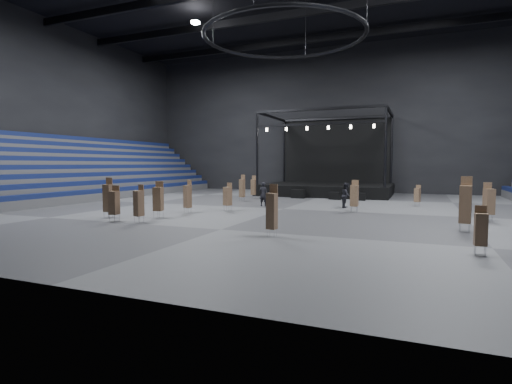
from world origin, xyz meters
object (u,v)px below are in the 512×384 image
at_px(chair_stack_4, 489,201).
at_px(chair_stack_11, 354,195).
at_px(chair_stack_2, 139,203).
at_px(chair_stack_5, 188,196).
at_px(chair_stack_7, 417,195).
at_px(chair_stack_3, 465,203).
at_px(crew_member, 346,195).
at_px(stage, 328,182).
at_px(flight_case_mid, 335,196).
at_px(chair_stack_9, 108,197).
at_px(chair_stack_8, 228,196).
at_px(chair_stack_10, 272,210).
at_px(chair_stack_1, 253,187).
at_px(chair_stack_0, 158,198).
at_px(flight_case_right, 360,197).
at_px(man_center, 263,194).
at_px(chair_stack_12, 481,229).
at_px(chair_stack_13, 242,188).
at_px(flight_case_left, 298,194).
at_px(chair_stack_6, 114,202).

height_order(chair_stack_4, chair_stack_11, chair_stack_4).
bearing_deg(chair_stack_2, chair_stack_5, 101.64).
bearing_deg(chair_stack_11, chair_stack_7, 60.68).
xyz_separation_m(chair_stack_3, crew_member, (-7.49, 9.19, -0.47)).
bearing_deg(chair_stack_7, stage, 156.56).
distance_m(flight_case_mid, chair_stack_9, 21.61).
height_order(stage, chair_stack_9, stage).
xyz_separation_m(chair_stack_9, chair_stack_11, (14.26, 9.02, -0.09)).
relative_size(stage, chair_stack_11, 6.06).
xyz_separation_m(chair_stack_8, chair_stack_10, (6.61, -8.63, 0.15)).
distance_m(chair_stack_1, chair_stack_4, 21.71).
bearing_deg(chair_stack_3, chair_stack_0, -166.01).
bearing_deg(flight_case_right, chair_stack_4, -51.15).
xyz_separation_m(chair_stack_2, man_center, (3.50, 11.34, -0.18)).
height_order(chair_stack_5, chair_stack_12, chair_stack_5).
bearing_deg(flight_case_mid, chair_stack_2, -111.67).
height_order(chair_stack_1, chair_stack_13, chair_stack_13).
xyz_separation_m(flight_case_left, chair_stack_3, (13.52, -16.33, 1.02)).
relative_size(flight_case_left, chair_stack_6, 0.61).
xyz_separation_m(flight_case_left, flight_case_right, (6.15, -0.33, -0.08)).
bearing_deg(crew_member, flight_case_left, 41.94).
distance_m(flight_case_left, chair_stack_10, 21.80).
xyz_separation_m(chair_stack_10, chair_stack_12, (8.65, -0.60, -0.26)).
xyz_separation_m(stage, flight_case_right, (4.46, -6.72, -1.09)).
height_order(chair_stack_0, chair_stack_5, same).
height_order(stage, chair_stack_2, stage).
bearing_deg(man_center, chair_stack_1, -60.53).
bearing_deg(chair_stack_9, chair_stack_6, -45.25).
xyz_separation_m(chair_stack_1, chair_stack_7, (15.39, -1.90, -0.24)).
bearing_deg(chair_stack_5, chair_stack_10, -17.13).
height_order(chair_stack_3, chair_stack_7, chair_stack_3).
distance_m(chair_stack_6, chair_stack_13, 15.25).
distance_m(chair_stack_5, chair_stack_13, 9.89).
distance_m(chair_stack_1, chair_stack_9, 17.32).
bearing_deg(chair_stack_1, chair_stack_13, -89.13).
height_order(flight_case_mid, chair_stack_3, chair_stack_3).
relative_size(chair_stack_5, chair_stack_9, 0.91).
distance_m(chair_stack_2, chair_stack_11, 14.89).
bearing_deg(chair_stack_7, crew_member, -123.58).
xyz_separation_m(chair_stack_7, chair_stack_13, (-15.26, -1.15, 0.31)).
bearing_deg(chair_stack_10, chair_stack_6, 179.81).
xyz_separation_m(chair_stack_10, chair_stack_13, (-8.91, 16.35, -0.02)).
bearing_deg(chair_stack_8, chair_stack_13, 126.84).
xyz_separation_m(chair_stack_0, crew_member, (10.20, 10.57, -0.27)).
bearing_deg(chair_stack_4, chair_stack_1, 132.06).
xyz_separation_m(flight_case_mid, man_center, (-4.28, -8.23, 0.63)).
distance_m(chair_stack_9, chair_stack_10, 12.32).
height_order(chair_stack_4, chair_stack_6, chair_stack_4).
bearing_deg(flight_case_mid, chair_stack_10, -87.06).
relative_size(chair_stack_11, chair_stack_13, 0.94).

